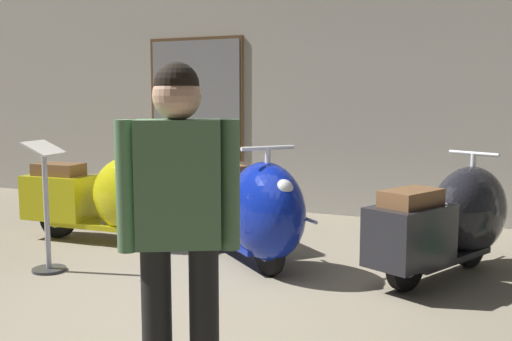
{
  "coord_description": "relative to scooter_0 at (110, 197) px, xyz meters",
  "views": [
    {
      "loc": [
        2.07,
        -3.3,
        1.46
      ],
      "look_at": [
        -0.08,
        1.68,
        0.78
      ],
      "focal_mm": 41.21,
      "sensor_mm": 36.0,
      "label": 1
    }
  ],
  "objects": [
    {
      "name": "scooter_0",
      "position": [
        0.0,
        0.0,
        0.0
      ],
      "size": [
        1.69,
        0.57,
        1.02
      ],
      "rotation": [
        0.0,
        0.0,
        0.04
      ],
      "color": "black",
      "rests_on": "ground"
    },
    {
      "name": "info_stanchion",
      "position": [
        0.12,
        -1.0,
        -0.0
      ],
      "size": [
        0.28,
        0.35,
        1.1
      ],
      "color": "#333338",
      "rests_on": "ground"
    },
    {
      "name": "scooter_2",
      "position": [
        3.25,
        0.27,
        -0.01
      ],
      "size": [
        1.12,
        1.69,
        1.0
      ],
      "rotation": [
        0.0,
        0.0,
        1.13
      ],
      "color": "black",
      "rests_on": "ground"
    },
    {
      "name": "visitor_0",
      "position": [
        2.31,
        -2.51,
        0.47
      ],
      "size": [
        0.49,
        0.38,
        1.61
      ],
      "rotation": [
        0.0,
        0.0,
        2.07
      ],
      "color": "black",
      "rests_on": "ground"
    },
    {
      "name": "ground_plane",
      "position": [
        1.58,
        -1.44,
        -0.46
      ],
      "size": [
        60.0,
        60.0,
        0.0
      ],
      "primitive_type": "plane",
      "color": "gray"
    },
    {
      "name": "showroom_back_wall",
      "position": [
        1.73,
        2.35,
        1.51
      ],
      "size": [
        18.0,
        0.63,
        3.95
      ],
      "color": "#ADA89E",
      "rests_on": "ground"
    },
    {
      "name": "scooter_1",
      "position": [
        1.61,
        -0.13,
        0.02
      ],
      "size": [
        1.64,
        1.52,
        1.07
      ],
      "rotation": [
        0.0,
        0.0,
        -0.72
      ],
      "color": "black",
      "rests_on": "ground"
    }
  ]
}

